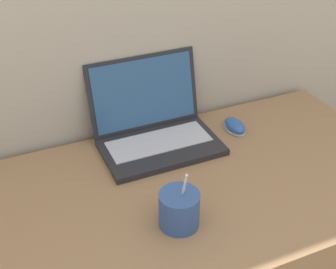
% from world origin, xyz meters
% --- Properties ---
extents(laptop, '(0.36, 0.28, 0.25)m').
position_xyz_m(laptop, '(0.09, 0.58, 0.81)').
color(laptop, '#232326').
rests_on(laptop, desk).
extents(drink_cup, '(0.10, 0.10, 0.17)m').
position_xyz_m(drink_cup, '(-0.00, 0.21, 0.80)').
color(drink_cup, '#33518C').
rests_on(drink_cup, desk).
extents(computer_mouse, '(0.06, 0.10, 0.03)m').
position_xyz_m(computer_mouse, '(0.35, 0.54, 0.76)').
color(computer_mouse, '#B2B2B7').
rests_on(computer_mouse, desk).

